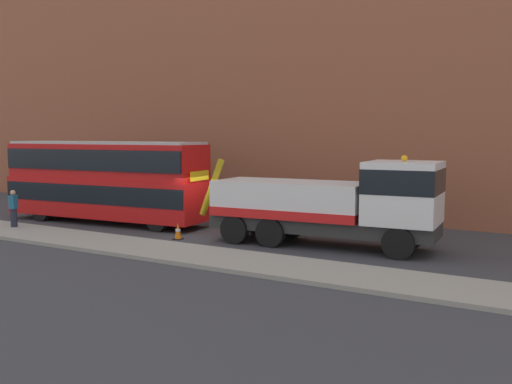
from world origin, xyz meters
TOP-DOWN VIEW (x-y plane):
  - ground_plane at (0.00, 0.00)m, footprint 120.00×120.00m
  - near_kerb at (0.00, -4.20)m, footprint 60.00×2.80m
  - building_facade at (0.00, 7.37)m, footprint 60.00×1.50m
  - recovery_tow_truck at (5.84, 0.08)m, footprint 10.22×3.29m
  - double_decker_bus at (-6.36, 0.04)m, footprint 11.17×3.36m
  - pedestrian_onlooker at (-8.41, -3.74)m, footprint 0.40×0.47m
  - traffic_cone_near_bus at (-0.40, -1.74)m, footprint 0.36×0.36m

SIDE VIEW (x-z plane):
  - ground_plane at x=0.00m, z-range 0.00..0.00m
  - near_kerb at x=0.00m, z-range 0.00..0.15m
  - traffic_cone_near_bus at x=-0.40m, z-range -0.02..0.70m
  - pedestrian_onlooker at x=-8.41m, z-range 0.13..1.84m
  - recovery_tow_truck at x=5.84m, z-range -0.08..3.59m
  - double_decker_bus at x=-6.36m, z-range 0.20..4.26m
  - building_facade at x=0.00m, z-range 0.07..16.07m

